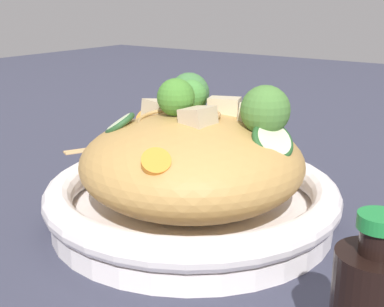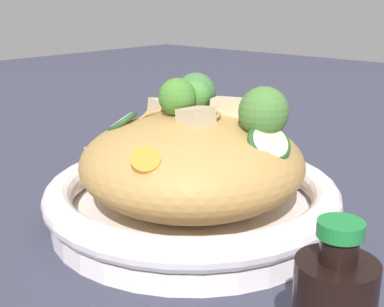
% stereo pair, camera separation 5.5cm
% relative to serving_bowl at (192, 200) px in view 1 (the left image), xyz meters
% --- Properties ---
extents(ground_plane, '(3.00, 3.00, 0.00)m').
position_rel_serving_bowl_xyz_m(ground_plane, '(0.00, 0.00, -0.03)').
color(ground_plane, '#363749').
extents(serving_bowl, '(0.31, 0.31, 0.05)m').
position_rel_serving_bowl_xyz_m(serving_bowl, '(0.00, 0.00, 0.00)').
color(serving_bowl, white).
rests_on(serving_bowl, ground_plane).
extents(noodle_heap, '(0.24, 0.24, 0.10)m').
position_rel_serving_bowl_xyz_m(noodle_heap, '(-0.00, 0.00, 0.04)').
color(noodle_heap, '#B88B4A').
rests_on(noodle_heap, serving_bowl).
extents(broccoli_florets, '(0.11, 0.18, 0.06)m').
position_rel_serving_bowl_xyz_m(broccoli_florets, '(0.03, -0.00, 0.10)').
color(broccoli_florets, '#97B974').
rests_on(broccoli_florets, serving_bowl).
extents(carrot_coins, '(0.17, 0.16, 0.03)m').
position_rel_serving_bowl_xyz_m(carrot_coins, '(-0.03, -0.01, 0.08)').
color(carrot_coins, orange).
rests_on(carrot_coins, serving_bowl).
extents(zucchini_slices, '(0.14, 0.20, 0.04)m').
position_rel_serving_bowl_xyz_m(zucchini_slices, '(0.02, -0.00, 0.08)').
color(zucchini_slices, beige).
rests_on(zucchini_slices, serving_bowl).
extents(chicken_chunks, '(0.10, 0.15, 0.03)m').
position_rel_serving_bowl_xyz_m(chicken_chunks, '(0.03, -0.00, 0.09)').
color(chicken_chunks, beige).
rests_on(chicken_chunks, serving_bowl).
extents(chopsticks_pair, '(0.19, 0.10, 0.01)m').
position_rel_serving_bowl_xyz_m(chopsticks_pair, '(0.18, 0.27, -0.02)').
color(chopsticks_pair, tan).
rests_on(chopsticks_pair, ground_plane).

